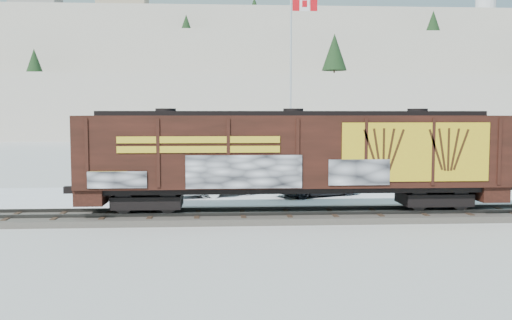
{
  "coord_description": "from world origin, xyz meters",
  "views": [
    {
      "loc": [
        -0.94,
        -25.23,
        4.67
      ],
      "look_at": [
        0.79,
        3.0,
        2.41
      ],
      "focal_mm": 40.0,
      "sensor_mm": 36.0,
      "label": 1
    }
  ],
  "objects": [
    {
      "name": "car_silver",
      "position": [
        -1.02,
        7.43,
        0.8
      ],
      "size": [
        4.87,
        3.51,
        1.54
      ],
      "primitive_type": "imported",
      "rotation": [
        0.0,
        0.0,
        1.99
      ],
      "color": "#B7BABF",
      "rests_on": "parking_strip"
    },
    {
      "name": "car_white",
      "position": [
        -2.91,
        6.59,
        0.84
      ],
      "size": [
        5.19,
        2.96,
        1.62
      ],
      "primitive_type": "imported",
      "rotation": [
        0.0,
        0.0,
        1.84
      ],
      "color": "white",
      "rests_on": "parking_strip"
    },
    {
      "name": "hillside",
      "position": [
        -0.05,
        139.79,
        14.37
      ],
      "size": [
        360.0,
        110.0,
        93.0
      ],
      "color": "white",
      "rests_on": "ground"
    },
    {
      "name": "car_dark",
      "position": [
        4.49,
        6.91,
        0.77
      ],
      "size": [
        5.51,
        4.01,
        1.48
      ],
      "primitive_type": "imported",
      "rotation": [
        0.0,
        0.0,
        2.0
      ],
      "color": "#202228",
      "rests_on": "parking_strip"
    },
    {
      "name": "rail_track",
      "position": [
        0.0,
        0.0,
        0.15
      ],
      "size": [
        50.0,
        3.4,
        0.43
      ],
      "color": "#59544C",
      "rests_on": "ground"
    },
    {
      "name": "ground",
      "position": [
        0.0,
        0.0,
        0.0
      ],
      "size": [
        500.0,
        500.0,
        0.0
      ],
      "primitive_type": "plane",
      "color": "white",
      "rests_on": "ground"
    },
    {
      "name": "flagpole",
      "position": [
        4.06,
        14.86,
        4.95
      ],
      "size": [
        2.3,
        0.9,
        13.07
      ],
      "color": "silver",
      "rests_on": "ground"
    },
    {
      "name": "hopper_railcar",
      "position": [
        2.27,
        -0.01,
        2.89
      ],
      "size": [
        18.77,
        3.06,
        4.4
      ],
      "color": "black",
      "rests_on": "rail_track"
    },
    {
      "name": "parking_strip",
      "position": [
        0.0,
        7.5,
        0.01
      ],
      "size": [
        40.0,
        8.0,
        0.03
      ],
      "primitive_type": "cube",
      "color": "white",
      "rests_on": "ground"
    }
  ]
}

